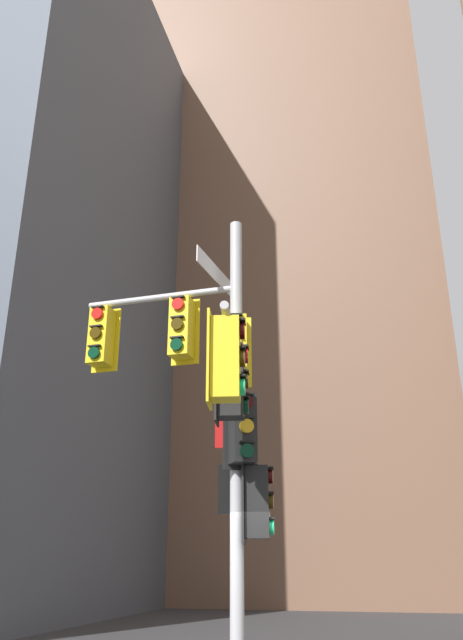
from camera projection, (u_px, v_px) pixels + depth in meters
building_mid_block at (281, 247)px, 41.08m from camera, size 17.74×17.74×42.39m
signal_pole_assembly at (213, 394)px, 9.21m from camera, size 3.29×3.31×7.22m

